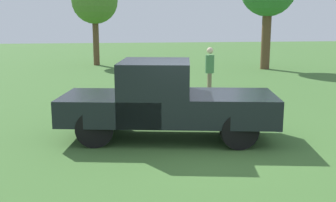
% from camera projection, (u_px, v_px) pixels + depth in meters
% --- Properties ---
extents(ground_plane, '(80.00, 80.00, 0.00)m').
position_uv_depth(ground_plane, '(198.00, 146.00, 9.14)').
color(ground_plane, '#3D662D').
extents(pickup_truck, '(5.18, 2.65, 1.84)m').
position_uv_depth(pickup_truck, '(163.00, 98.00, 9.54)').
color(pickup_truck, black).
rests_on(pickup_truck, ground_plane).
extents(person_bystander, '(0.37, 0.37, 1.78)m').
position_uv_depth(person_bystander, '(210.00, 69.00, 14.74)').
color(person_bystander, '#7A6B51').
rests_on(person_bystander, ground_plane).
extents(tree_far_center, '(2.73, 2.73, 5.21)m').
position_uv_depth(tree_far_center, '(95.00, 1.00, 24.26)').
color(tree_far_center, brown).
rests_on(tree_far_center, ground_plane).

